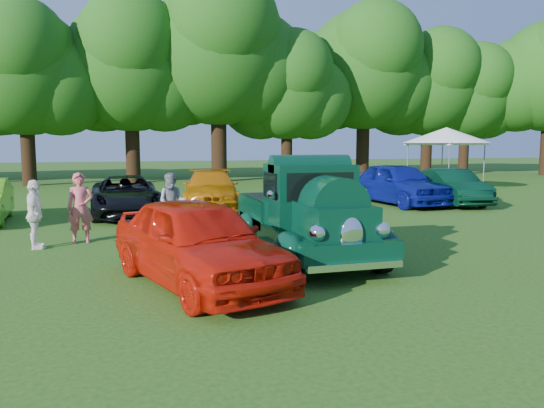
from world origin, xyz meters
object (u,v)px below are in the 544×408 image
object	(u,v)px
red_convertible	(198,242)
back_car_orange	(211,189)
canopy_tent	(446,136)
back_car_green	(451,187)
hero_pickup	(306,217)
back_car_blue	(399,184)
spectator_white	(35,215)
back_car_black	(126,196)
spectator_pink	(80,208)
spectator_grey	(172,202)

from	to	relation	value
red_convertible	back_car_orange	world-z (taller)	red_convertible
canopy_tent	back_car_green	bearing A→B (deg)	-121.80
hero_pickup	red_convertible	bearing A→B (deg)	-147.57
back_car_blue	spectator_white	size ratio (longest dim) A/B	3.02
back_car_black	spectator_pink	xyz separation A→B (m)	(-1.11, -4.69, 0.19)
red_convertible	back_car_orange	bearing A→B (deg)	61.75
spectator_grey	spectator_white	bearing A→B (deg)	-137.32
hero_pickup	back_car_black	xyz separation A→B (m)	(-3.62, 7.68, -0.20)
back_car_orange	spectator_pink	world-z (taller)	spectator_pink
back_car_orange	back_car_green	size ratio (longest dim) A/B	1.14
red_convertible	spectator_white	distance (m)	5.18
red_convertible	spectator_grey	size ratio (longest dim) A/B	2.75
back_car_blue	hero_pickup	bearing A→B (deg)	-136.01
spectator_pink	spectator_grey	size ratio (longest dim) A/B	1.07
back_car_black	back_car_blue	size ratio (longest dim) A/B	0.99
back_car_black	spectator_grey	bearing A→B (deg)	-73.80
hero_pickup	back_car_black	size ratio (longest dim) A/B	1.07
back_car_black	back_car_blue	xyz separation A→B (m)	(10.35, 0.35, 0.16)
hero_pickup	back_car_blue	size ratio (longest dim) A/B	1.06
spectator_white	red_convertible	bearing A→B (deg)	-144.99
hero_pickup	back_car_blue	distance (m)	10.47
back_car_green	hero_pickup	bearing A→B (deg)	-131.49
red_convertible	back_car_green	bearing A→B (deg)	21.23
back_car_black	canopy_tent	size ratio (longest dim) A/B	0.91
back_car_blue	spectator_pink	bearing A→B (deg)	-162.28
hero_pickup	red_convertible	xyz separation A→B (m)	(-2.53, -1.61, -0.11)
back_car_black	canopy_tent	xyz separation A→B (m)	(15.59, 5.05, 2.10)
hero_pickup	spectator_grey	xyz separation A→B (m)	(-2.43, 4.05, -0.06)
back_car_green	spectator_white	bearing A→B (deg)	-153.07
back_car_blue	spectator_pink	xyz separation A→B (m)	(-11.46, -5.04, 0.04)
back_car_blue	red_convertible	bearing A→B (deg)	-139.90
red_convertible	back_car_blue	distance (m)	13.37
back_car_black	back_car_green	size ratio (longest dim) A/B	1.13
spectator_pink	hero_pickup	bearing A→B (deg)	-35.66
back_car_green	spectator_pink	distance (m)	14.15
canopy_tent	back_car_orange	bearing A→B (deg)	-162.98
back_car_black	back_car_orange	bearing A→B (deg)	19.68
back_car_orange	canopy_tent	world-z (taller)	canopy_tent
back_car_green	spectator_white	distance (m)	15.21
back_car_orange	back_car_blue	size ratio (longest dim) A/B	1.00
back_car_blue	spectator_white	xyz separation A→B (m)	(-12.42, -5.53, -0.02)
hero_pickup	back_car_black	world-z (taller)	hero_pickup
back_car_green	spectator_grey	world-z (taller)	spectator_grey
back_car_black	spectator_white	distance (m)	5.59
hero_pickup	spectator_grey	bearing A→B (deg)	120.95
spectator_white	canopy_tent	bearing A→B (deg)	-62.49
hero_pickup	spectator_white	world-z (taller)	hero_pickup
back_car_green	back_car_orange	bearing A→B (deg)	179.09
hero_pickup	spectator_pink	size ratio (longest dim) A/B	2.97
hero_pickup	back_car_green	world-z (taller)	hero_pickup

